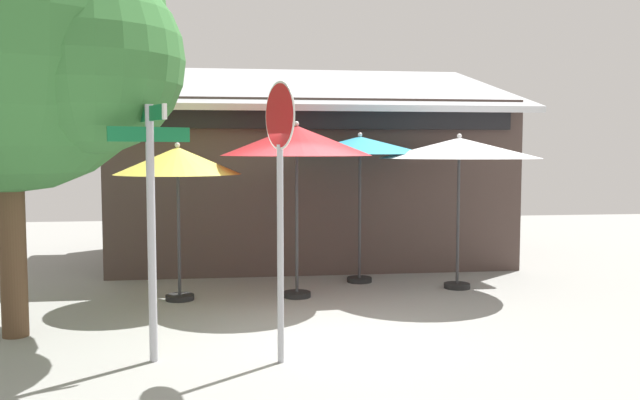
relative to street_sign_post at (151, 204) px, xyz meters
The scene contains 9 objects.
ground_plane 2.85m from the street_sign_post, 26.27° to the left, with size 28.00×28.00×0.10m, color gray.
cafe_building 7.35m from the street_sign_post, 70.57° to the left, with size 8.29×5.11×4.35m.
street_sign_post is the anchor object (origin of this frame).
stop_sign 1.44m from the street_sign_post, ahead, with size 0.27×0.69×3.05m.
patio_umbrella_mustard_left 3.02m from the street_sign_post, 89.45° to the left, with size 1.94×1.94×2.44m.
patio_umbrella_crimson_center 3.57m from the street_sign_post, 57.99° to the left, with size 2.37×2.37×2.78m.
patio_umbrella_teal_right 5.09m from the street_sign_post, 52.69° to the left, with size 2.39×2.39×2.63m.
patio_umbrella_ivory_far_right 5.69m from the street_sign_post, 35.56° to the left, with size 2.68×2.68×2.60m.
shade_tree 2.81m from the street_sign_post, 145.48° to the left, with size 4.14×3.92×5.71m.
Camera 1 is at (-1.07, -8.19, 2.31)m, focal length 36.66 mm.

